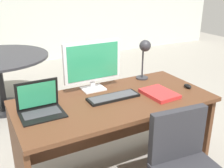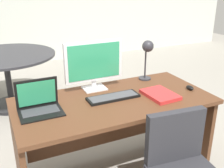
% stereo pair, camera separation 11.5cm
% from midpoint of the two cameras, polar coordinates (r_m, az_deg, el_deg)
% --- Properties ---
extents(ground, '(12.00, 12.00, 0.00)m').
position_cam_midpoint_polar(ground, '(3.83, -11.28, -5.25)').
color(ground, gray).
extents(desk, '(1.62, 0.79, 0.76)m').
position_cam_midpoint_polar(desk, '(2.38, -1.53, -7.75)').
color(desk, '#56331E').
rests_on(desk, ground).
extents(monitor, '(0.52, 0.16, 0.44)m').
position_cam_midpoint_polar(monitor, '(2.35, -5.51, 4.43)').
color(monitor, silver).
rests_on(monitor, desk).
extents(laptop, '(0.32, 0.25, 0.24)m').
position_cam_midpoint_polar(laptop, '(2.08, -16.60, -3.88)').
color(laptop, black).
rests_on(laptop, desk).
extents(keyboard, '(0.44, 0.15, 0.02)m').
position_cam_midpoint_polar(keyboard, '(2.24, -1.14, -2.80)').
color(keyboard, black).
rests_on(keyboard, desk).
extents(mouse, '(0.05, 0.08, 0.04)m').
position_cam_midpoint_polar(mouse, '(2.53, 14.41, -0.45)').
color(mouse, black).
rests_on(mouse, desk).
extents(desk_lamp, '(0.12, 0.15, 0.39)m').
position_cam_midpoint_polar(desk_lamp, '(2.60, 5.63, 6.93)').
color(desk_lamp, '#2D2D33').
rests_on(desk_lamp, desk).
extents(book, '(0.24, 0.31, 0.03)m').
position_cam_midpoint_polar(book, '(2.33, 8.57, -2.01)').
color(book, red).
rests_on(book, desk).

